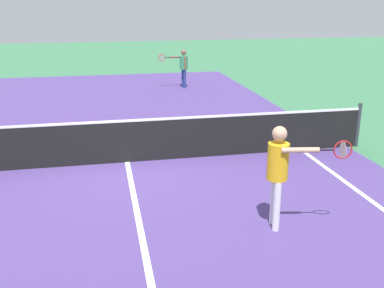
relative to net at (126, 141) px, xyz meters
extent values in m
plane|color=#38724C|center=(0.00, 0.00, -0.49)|extent=(60.00, 60.00, 0.00)
cube|color=#4C387A|center=(0.00, 0.00, -0.49)|extent=(10.62, 24.40, 0.00)
cube|color=white|center=(0.00, -3.20, -0.49)|extent=(0.10, 6.40, 0.01)
cylinder|color=#33383D|center=(5.53, 0.00, 0.04)|extent=(0.09, 0.09, 1.07)
cube|color=black|center=(0.00, 0.00, -0.04)|extent=(11.06, 0.02, 0.91)
cube|color=white|center=(0.00, 0.00, 0.44)|extent=(11.06, 0.03, 0.05)
cylinder|color=white|center=(2.09, -3.30, -0.09)|extent=(0.11, 0.11, 0.81)
cylinder|color=white|center=(2.05, -3.51, -0.09)|extent=(0.11, 0.11, 0.81)
cylinder|color=gold|center=(2.07, -3.40, 0.60)|extent=(0.32, 0.32, 0.57)
sphere|color=tan|center=(2.07, -3.40, 1.03)|extent=(0.22, 0.22, 0.22)
cylinder|color=tan|center=(2.10, -3.24, 0.61)|extent=(0.08, 0.08, 0.55)
cylinder|color=tan|center=(2.31, -3.62, 0.83)|extent=(0.56, 0.17, 0.08)
cylinder|color=black|center=(2.69, -3.69, 0.83)|extent=(0.22, 0.07, 0.03)
torus|color=red|center=(2.92, -3.73, 0.83)|extent=(0.28, 0.07, 0.28)
cylinder|color=silver|center=(2.92, -3.73, 0.83)|extent=(0.05, 0.25, 0.25)
cylinder|color=navy|center=(2.85, 8.20, -0.12)|extent=(0.11, 0.11, 0.75)
cylinder|color=navy|center=(2.82, 8.42, -0.12)|extent=(0.11, 0.11, 0.75)
cylinder|color=#338C59|center=(2.84, 8.31, 0.52)|extent=(0.32, 0.32, 0.52)
sphere|color=brown|center=(2.84, 8.31, 0.92)|extent=(0.21, 0.21, 0.21)
cylinder|color=brown|center=(2.86, 8.14, 0.52)|extent=(0.08, 0.08, 0.51)
cylinder|color=brown|center=(2.56, 8.44, 0.73)|extent=(0.51, 0.15, 0.08)
cylinder|color=black|center=(2.20, 8.39, 0.73)|extent=(0.22, 0.06, 0.03)
torus|color=red|center=(1.96, 8.35, 0.73)|extent=(0.28, 0.06, 0.28)
cylinder|color=silver|center=(1.96, 8.35, 0.73)|extent=(0.04, 0.25, 0.25)
camera|label=1|loc=(-0.46, -9.27, 2.90)|focal=41.67mm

